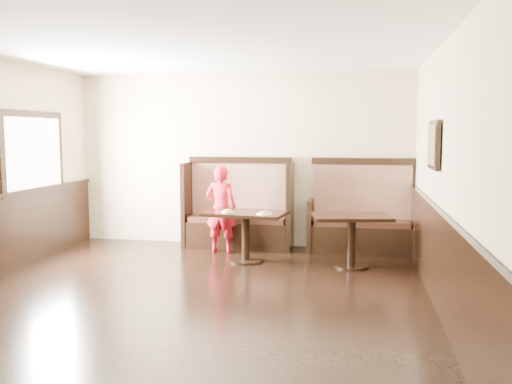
% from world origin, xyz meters
% --- Properties ---
extents(ground, '(7.00, 7.00, 0.00)m').
position_xyz_m(ground, '(0.00, 0.00, 0.00)').
color(ground, black).
rests_on(ground, ground).
extents(room_shell, '(7.00, 7.00, 7.00)m').
position_xyz_m(room_shell, '(-0.30, 0.28, 0.67)').
color(room_shell, beige).
rests_on(room_shell, ground).
extents(booth_main, '(1.75, 0.72, 1.45)m').
position_xyz_m(booth_main, '(0.00, 3.30, 0.53)').
color(booth_main, black).
rests_on(booth_main, ground).
extents(booth_neighbor, '(1.65, 0.72, 1.45)m').
position_xyz_m(booth_neighbor, '(1.95, 3.29, 0.48)').
color(booth_neighbor, black).
rests_on(booth_neighbor, ground).
extents(table_main, '(1.21, 0.84, 0.72)m').
position_xyz_m(table_main, '(0.32, 2.30, 0.55)').
color(table_main, black).
rests_on(table_main, ground).
extents(table_neighbor, '(1.14, 0.85, 0.72)m').
position_xyz_m(table_neighbor, '(1.81, 2.27, 0.54)').
color(table_neighbor, black).
rests_on(table_neighbor, ground).
extents(child, '(0.52, 0.37, 1.35)m').
position_xyz_m(child, '(-0.17, 2.83, 0.67)').
color(child, red).
rests_on(child, ground).
extents(pizza_plate_left, '(0.19, 0.19, 0.04)m').
position_xyz_m(pizza_plate_left, '(0.08, 2.21, 0.73)').
color(pizza_plate_left, white).
rests_on(pizza_plate_left, table_main).
extents(pizza_plate_right, '(0.22, 0.22, 0.04)m').
position_xyz_m(pizza_plate_right, '(0.62, 2.11, 0.74)').
color(pizza_plate_right, white).
rests_on(pizza_plate_right, table_main).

